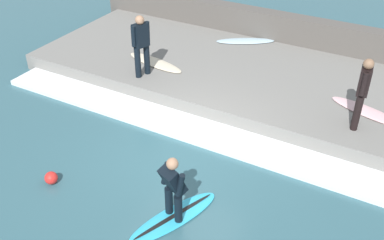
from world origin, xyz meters
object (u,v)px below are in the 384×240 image
(surfer_waiting_near, at_px, (363,90))
(marker_buoy, at_px, (51,178))
(surfer_waiting_far, at_px, (141,43))
(surfboard_riding, at_px, (174,217))
(surfer_riding, at_px, (173,186))
(surfboard_spare, at_px, (245,41))
(surfboard_waiting_near, at_px, (367,112))
(surfboard_waiting_far, at_px, (155,62))

(surfer_waiting_near, distance_m, marker_buoy, 6.68)
(surfer_waiting_near, height_order, surfer_waiting_far, surfer_waiting_far)
(surfboard_riding, relative_size, surfer_riding, 1.51)
(surfboard_spare, bearing_deg, surfer_waiting_near, -127.82)
(surfer_waiting_far, bearing_deg, surfboard_riding, -139.49)
(surfboard_riding, xyz_separation_m, surfboard_waiting_near, (4.65, -2.44, 0.46))
(surfer_waiting_near, relative_size, surfboard_waiting_far, 0.82)
(surfboard_riding, height_order, surfboard_waiting_near, surfboard_waiting_near)
(surfboard_waiting_far, bearing_deg, surfer_waiting_far, -172.29)
(surfer_waiting_near, distance_m, surfboard_waiting_near, 1.13)
(surfer_waiting_far, bearing_deg, marker_buoy, -172.82)
(surfboard_waiting_far, height_order, marker_buoy, surfboard_waiting_far)
(surfer_waiting_near, bearing_deg, surfer_waiting_far, 92.85)
(surfer_waiting_near, xyz_separation_m, surfboard_spare, (3.05, 3.93, -0.88))
(surfer_riding, distance_m, marker_buoy, 2.75)
(surfboard_riding, height_order, surfboard_waiting_far, surfboard_waiting_far)
(surfboard_waiting_far, relative_size, marker_buoy, 7.50)
(surfboard_riding, height_order, surfer_waiting_far, surfer_waiting_far)
(surfboard_waiting_near, relative_size, surfboard_spare, 1.07)
(surfer_waiting_near, xyz_separation_m, surfer_waiting_far, (-0.27, 5.45, 0.01))
(surfboard_waiting_far, bearing_deg, surfer_waiting_near, -94.75)
(surfboard_waiting_near, distance_m, marker_buoy, 7.15)
(surfer_riding, xyz_separation_m, marker_buoy, (-0.36, 2.65, -0.66))
(marker_buoy, bearing_deg, surfboard_spare, -7.74)
(surfer_riding, height_order, surfer_waiting_near, surfer_waiting_near)
(surfboard_waiting_near, relative_size, marker_buoy, 7.18)
(surfboard_waiting_near, bearing_deg, surfer_waiting_far, 99.72)
(surfboard_riding, relative_size, surfboard_waiting_far, 1.02)
(surfer_waiting_near, relative_size, surfboard_spare, 0.92)
(surfer_waiting_far, bearing_deg, surfer_waiting_near, -87.15)
(surfer_waiting_near, bearing_deg, surfboard_spare, 52.18)
(surfboard_spare, bearing_deg, marker_buoy, 172.26)
(surfer_riding, xyz_separation_m, surfboard_waiting_near, (4.65, -2.44, -0.31))
(surfer_waiting_far, relative_size, surfboard_spare, 0.93)
(surfer_riding, distance_m, surfer_waiting_near, 4.62)
(surfboard_riding, distance_m, surfer_riding, 0.76)
(surfboard_waiting_near, height_order, surfboard_spare, same)
(surfboard_riding, distance_m, surfboard_waiting_far, 5.52)
(surfboard_waiting_near, bearing_deg, surfer_waiting_near, 167.74)
(surfboard_waiting_near, bearing_deg, surfer_riding, 152.36)
(surfboard_riding, xyz_separation_m, marker_buoy, (-0.36, 2.65, 0.10))
(surfboard_waiting_near, height_order, surfer_waiting_far, surfer_waiting_far)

